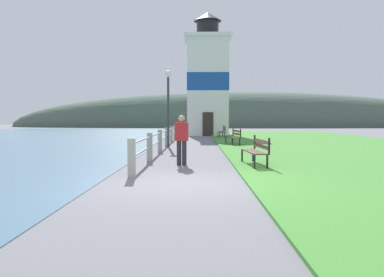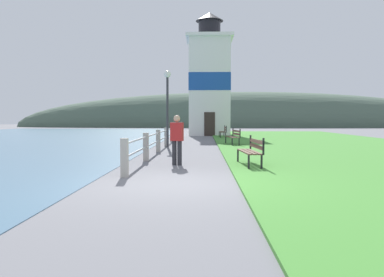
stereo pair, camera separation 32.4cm
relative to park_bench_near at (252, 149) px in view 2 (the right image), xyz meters
name	(u,v)px [view 2 (the right image)]	position (x,y,z in m)	size (l,w,h in m)	color
ground_plane	(174,184)	(-2.16, -3.14, -0.54)	(160.00, 160.00, 0.00)	slate
grass_verge	(322,144)	(5.28, 10.02, -0.51)	(12.00, 39.48, 0.06)	#428433
seawall_railing	(166,135)	(-3.50, 8.55, 0.03)	(0.18, 21.55, 0.99)	#A8A399
park_bench_near	(252,149)	(0.00, 0.00, 0.00)	(0.62, 1.87, 0.94)	brown
park_bench_midway	(234,136)	(0.19, 9.14, 0.00)	(0.71, 1.89, 0.94)	brown
park_bench_far	(223,131)	(0.03, 16.71, 0.00)	(0.50, 1.78, 0.94)	brown
lighthouse	(209,81)	(-0.97, 21.53, 4.20)	(4.02, 4.02, 10.69)	white
person_strolling	(177,138)	(-2.34, 0.34, 0.33)	(0.43, 0.30, 1.60)	#28282D
lamp_post	(167,94)	(-3.35, 7.80, 2.20)	(0.36, 0.36, 3.96)	#333338
distant_hillside	(246,127)	(5.84, 53.18, -0.54)	(80.00, 16.00, 12.00)	#475B4C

